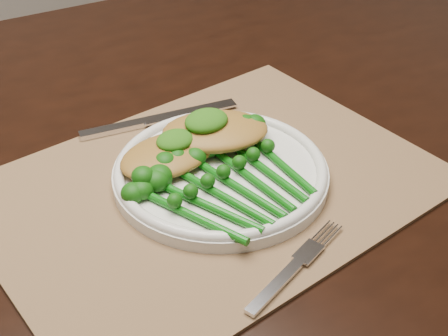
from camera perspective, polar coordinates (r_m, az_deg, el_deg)
dining_table at (r=1.07m, az=-9.48°, el=-14.56°), size 1.72×1.13×0.75m
placemat at (r=0.72m, az=-1.25°, el=-1.64°), size 0.50×0.37×0.00m
dinner_plate at (r=0.72m, az=-0.31°, el=-0.31°), size 0.25×0.25×0.02m
knife at (r=0.83m, az=-7.26°, el=4.19°), size 0.21×0.07×0.01m
fork at (r=0.63m, az=7.09°, el=-8.30°), size 0.15×0.05×0.00m
chicken_fillet_left at (r=0.72m, az=-5.23°, el=1.18°), size 0.12×0.08×0.02m
chicken_fillet_right at (r=0.75m, az=-0.82°, el=3.40°), size 0.16×0.14×0.03m
pesto_dollop_left at (r=0.72m, az=-4.49°, el=2.56°), size 0.05×0.04×0.02m
pesto_dollop_right at (r=0.74m, az=-1.62°, el=4.34°), size 0.05×0.05×0.02m
broccolini_bundle at (r=0.68m, az=1.19°, el=-1.72°), size 0.18×0.19×0.04m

